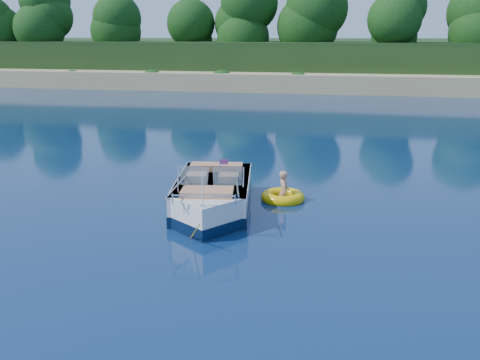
% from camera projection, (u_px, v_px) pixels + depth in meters
% --- Properties ---
extents(ground, '(160.00, 160.00, 0.00)m').
position_uv_depth(ground, '(152.00, 267.00, 11.16)').
color(ground, '#092040').
rests_on(ground, ground).
extents(shoreline, '(170.00, 59.00, 6.00)m').
position_uv_depth(shoreline, '(323.00, 63.00, 71.14)').
color(shoreline, '#9E865B').
rests_on(shoreline, ground).
extents(treeline, '(150.00, 7.12, 8.19)m').
position_uv_depth(treeline, '(312.00, 25.00, 48.43)').
color(treeline, black).
rests_on(treeline, ground).
extents(motorboat, '(2.56, 5.57, 1.87)m').
position_uv_depth(motorboat, '(212.00, 198.00, 14.62)').
color(motorboat, white).
rests_on(motorboat, ground).
extents(tow_tube, '(1.35, 1.35, 0.34)m').
position_uv_depth(tow_tube, '(283.00, 197.00, 15.63)').
color(tow_tube, yellow).
rests_on(tow_tube, ground).
extents(boy, '(0.51, 0.78, 1.42)m').
position_uv_depth(boy, '(283.00, 200.00, 15.63)').
color(boy, tan).
rests_on(boy, ground).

